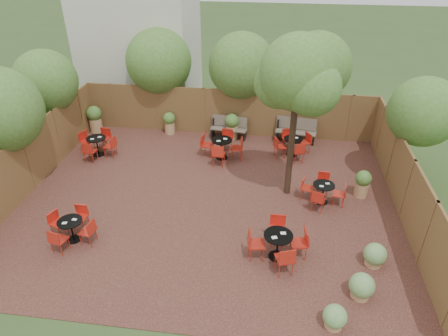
# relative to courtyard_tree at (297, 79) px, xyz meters

# --- Properties ---
(ground) EXTENTS (80.00, 80.00, 0.00)m
(ground) POSITION_rel_courtyard_tree_xyz_m (-2.53, -0.82, -3.95)
(ground) COLOR #354F23
(ground) RESTS_ON ground
(courtyard_paving) EXTENTS (12.00, 10.00, 0.02)m
(courtyard_paving) POSITION_rel_courtyard_tree_xyz_m (-2.53, -0.82, -3.94)
(courtyard_paving) COLOR #381B16
(courtyard_paving) RESTS_ON ground
(fence_back) EXTENTS (12.00, 0.08, 2.00)m
(fence_back) POSITION_rel_courtyard_tree_xyz_m (-2.53, 4.18, -2.95)
(fence_back) COLOR brown
(fence_back) RESTS_ON ground
(fence_left) EXTENTS (0.08, 10.00, 2.00)m
(fence_left) POSITION_rel_courtyard_tree_xyz_m (-8.53, -0.82, -2.95)
(fence_left) COLOR brown
(fence_left) RESTS_ON ground
(fence_right) EXTENTS (0.08, 10.00, 2.00)m
(fence_right) POSITION_rel_courtyard_tree_xyz_m (3.47, -0.82, -2.95)
(fence_right) COLOR brown
(fence_right) RESTS_ON ground
(neighbour_building) EXTENTS (5.00, 4.00, 8.00)m
(neighbour_building) POSITION_rel_courtyard_tree_xyz_m (-7.03, 7.18, 0.05)
(neighbour_building) COLOR beige
(neighbour_building) RESTS_ON ground
(overhang_foliage) EXTENTS (15.56, 10.68, 2.79)m
(overhang_foliage) POSITION_rel_courtyard_tree_xyz_m (-4.03, 2.66, -1.18)
(overhang_foliage) COLOR #3E6C23
(overhang_foliage) RESTS_ON ground
(courtyard_tree) EXTENTS (2.49, 2.39, 5.22)m
(courtyard_tree) POSITION_rel_courtyard_tree_xyz_m (0.00, 0.00, 0.00)
(courtyard_tree) COLOR black
(courtyard_tree) RESTS_ON courtyard_paving
(park_bench_left) EXTENTS (1.53, 0.64, 0.92)m
(park_bench_left) POSITION_rel_courtyard_tree_xyz_m (-2.42, 3.80, -3.46)
(park_bench_left) COLOR brown
(park_bench_left) RESTS_ON courtyard_paving
(park_bench_right) EXTENTS (1.68, 0.74, 1.01)m
(park_bench_right) POSITION_rel_courtyard_tree_xyz_m (0.34, 3.81, -3.42)
(park_bench_right) COLOR brown
(park_bench_right) RESTS_ON courtyard_paving
(bistro_tables) EXTENTS (9.88, 7.30, 0.89)m
(bistro_tables) POSITION_rel_courtyard_tree_xyz_m (-2.45, 0.02, -3.51)
(bistro_tables) COLOR black
(bistro_tables) RESTS_ON courtyard_paving
(planters) EXTENTS (11.17, 4.26, 1.16)m
(planters) POSITION_rel_courtyard_tree_xyz_m (-3.98, 3.07, -3.36)
(planters) COLOR tan
(planters) RESTS_ON courtyard_paving
(low_shrubs) EXTENTS (1.79, 2.66, 0.66)m
(low_shrubs) POSITION_rel_courtyard_tree_xyz_m (1.75, -4.04, -3.63)
(low_shrubs) COLOR tan
(low_shrubs) RESTS_ON courtyard_paving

